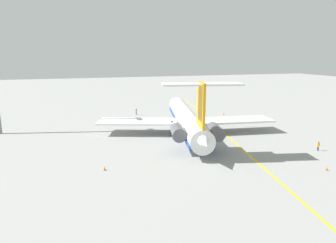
{
  "coord_description": "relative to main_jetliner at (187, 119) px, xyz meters",
  "views": [
    {
      "loc": [
        -59.61,
        26.44,
        16.22
      ],
      "look_at": [
        -1.27,
        8.05,
        2.85
      ],
      "focal_mm": 32.91,
      "sensor_mm": 36.0,
      "label": 1
    }
  ],
  "objects": [
    {
      "name": "ground",
      "position": [
        2.41,
        -4.32,
        -3.31
      ],
      "size": [
        328.43,
        328.43,
        0.0
      ],
      "primitive_type": "plane",
      "color": "gray"
    },
    {
      "name": "main_jetliner",
      "position": [
        0.0,
        0.0,
        0.0
      ],
      "size": [
        41.29,
        36.85,
        12.14
      ],
      "rotation": [
        0.0,
        0.0,
        -0.23
      ],
      "color": "white",
      "rests_on": "ground"
    },
    {
      "name": "ground_crew_near_nose",
      "position": [
        24.86,
        5.46,
        -2.19
      ],
      "size": [
        0.29,
        0.38,
        1.77
      ],
      "rotation": [
        0.0,
        0.0,
        5.67
      ],
      "color": "black",
      "rests_on": "ground"
    },
    {
      "name": "ground_crew_near_tail",
      "position": [
        -16.72,
        -17.66,
        -2.27
      ],
      "size": [
        0.28,
        0.35,
        1.65
      ],
      "rotation": [
        0.0,
        0.0,
        2.48
      ],
      "color": "black",
      "rests_on": "ground"
    },
    {
      "name": "safety_cone_nose",
      "position": [
        17.62,
        -17.51,
        -3.04
      ],
      "size": [
        0.4,
        0.4,
        0.55
      ],
      "primitive_type": "cone",
      "color": "#EA590F",
      "rests_on": "ground"
    },
    {
      "name": "safety_cone_wingtip",
      "position": [
        -24.49,
        -11.98,
        -3.04
      ],
      "size": [
        0.4,
        0.4,
        0.55
      ],
      "primitive_type": "cone",
      "color": "#EA590F",
      "rests_on": "ground"
    },
    {
      "name": "safety_cone_tail",
      "position": [
        -14.89,
        18.31,
        -3.04
      ],
      "size": [
        0.4,
        0.4,
        0.55
      ],
      "primitive_type": "cone",
      "color": "#EA590F",
      "rests_on": "ground"
    },
    {
      "name": "taxiway_centreline",
      "position": [
        1.14,
        -8.41,
        -3.31
      ],
      "size": [
        101.09,
        20.73,
        0.01
      ],
      "primitive_type": "cube",
      "rotation": [
        0.0,
        0.0,
        -0.2
      ],
      "color": "gold",
      "rests_on": "ground"
    }
  ]
}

